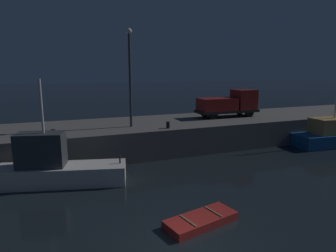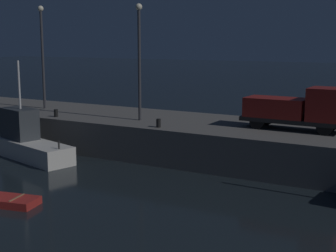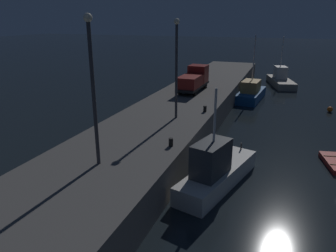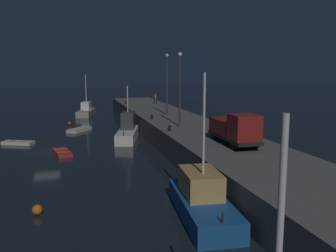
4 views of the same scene
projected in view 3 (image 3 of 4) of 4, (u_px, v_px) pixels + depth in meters
pier_quay at (155, 135)px, 25.25m from camera, size 74.91×7.60×2.27m
fishing_trawler_red at (216, 171)px, 19.46m from camera, size 7.81×3.83×6.25m
fishing_boat_white at (251, 93)px, 40.44m from camera, size 7.55×3.11×7.98m
fishing_boat_orange at (281, 80)px, 49.37m from camera, size 8.93×4.81×7.32m
rowboat_white_mid at (335, 163)px, 22.57m from camera, size 3.53×1.98×0.40m
mooring_buoy_near at (330, 109)px, 35.42m from camera, size 0.59×0.59×0.59m
lamp_post_west at (93, 81)px, 16.19m from camera, size 0.44×0.44×7.83m
lamp_post_east at (176, 62)px, 24.36m from camera, size 0.44×0.44×7.58m
utility_truck at (194, 79)px, 34.86m from camera, size 6.21×2.08×2.59m
bollard_west at (205, 109)px, 27.32m from camera, size 0.28×0.28×0.52m
bollard_east at (171, 142)px, 19.95m from camera, size 0.28×0.28×0.52m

